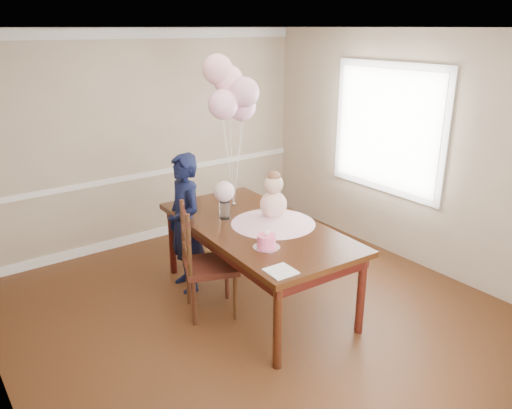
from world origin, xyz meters
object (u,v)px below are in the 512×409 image
object	(u,v)px
dining_table_top	(256,228)
dining_chair_seat	(210,266)
woman	(185,223)
birthday_cake	(266,241)

from	to	relation	value
dining_table_top	dining_chair_seat	bearing A→B (deg)	174.05
woman	dining_table_top	bearing A→B (deg)	38.88
dining_chair_seat	woman	world-z (taller)	woman
birthday_cake	dining_chair_seat	distance (m)	0.74
birthday_cake	woman	size ratio (longest dim) A/B	0.11
dining_table_top	woman	distance (m)	0.80
dining_table_top	birthday_cake	bearing A→B (deg)	-113.96
birthday_cake	woman	distance (m)	1.18
birthday_cake	dining_table_top	bearing A→B (deg)	63.26
dining_table_top	dining_chair_seat	xyz separation A→B (m)	(-0.50, 0.08, -0.31)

